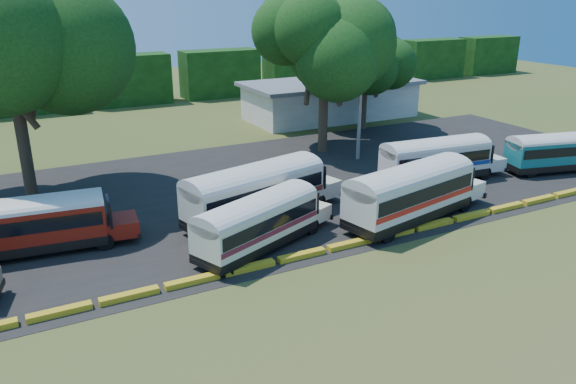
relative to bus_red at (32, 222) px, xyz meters
name	(u,v)px	position (x,y,z in m)	size (l,w,h in m)	color
ground	(336,260)	(13.87, -8.15, -1.81)	(160.00, 160.00, 0.00)	#364F1A
asphalt_strip	(258,189)	(14.87, 3.85, -1.80)	(64.00, 24.00, 0.02)	black
curb	(326,250)	(13.87, -7.15, -1.66)	(53.70, 0.45, 0.30)	gold
terminal_building	(331,99)	(31.87, 21.85, 0.22)	(19.00, 9.00, 4.00)	silver
treeline_backdrop	(128,80)	(13.87, 39.85, 1.19)	(130.00, 4.00, 6.00)	black
bus_red	(32,222)	(0.00, 0.00, 0.00)	(9.80, 3.38, 3.16)	black
bus_cream_west	(259,220)	(10.88, -5.13, -0.08)	(9.47, 5.70, 3.06)	black
bus_cream_east	(257,190)	(12.43, -1.46, 0.22)	(11.26, 5.24, 3.60)	black
bus_white_red	(412,190)	(20.65, -5.80, 0.22)	(11.22, 4.89, 3.58)	black
bus_white_blue	(437,157)	(27.23, -0.62, 0.03)	(10.08, 3.33, 3.26)	black
bus_teal	(558,150)	(37.10, -3.05, -0.08)	(9.44, 4.33, 3.02)	black
tree_west	(5,31)	(0.49, 9.79, 9.13)	(10.87, 10.87, 14.97)	#3D301E
tree_center	(325,40)	(23.96, 10.22, 7.68)	(9.26, 9.26, 12.95)	#3D301E
tree_east	(365,50)	(31.91, 15.75, 5.99)	(8.48, 8.48, 10.96)	#3D301E
utility_pole	(360,110)	(25.39, 6.84, 2.32)	(1.60, 0.30, 8.05)	gray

